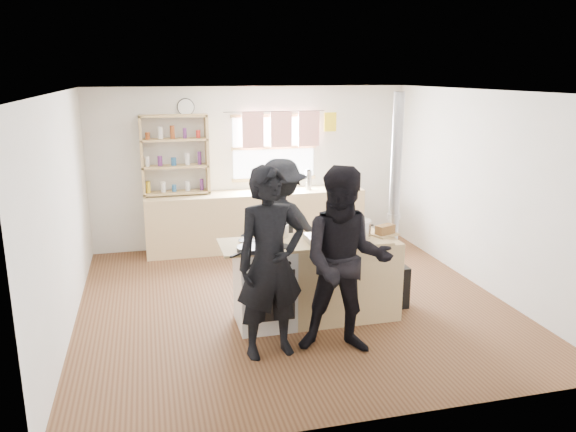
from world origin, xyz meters
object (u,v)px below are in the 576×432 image
object	(u,v)px
person_near_right	(345,262)
thermos	(308,180)
skillet_greens	(251,248)
stockpot_stove	(280,230)
person_near_left	(271,263)
bread_board	(385,231)
flue_heater	(392,253)
roast_tray	(323,238)
stockpot_counter	(358,229)
person_far	(281,227)
cooking_island	(317,280)

from	to	relation	value
person_near_right	thermos	bearing A→B (deg)	96.02
thermos	skillet_greens	world-z (taller)	thermos
stockpot_stove	person_near_left	distance (m)	0.93
bread_board	flue_heater	distance (m)	0.42
stockpot_stove	bread_board	xyz separation A→B (m)	(1.15, -0.24, -0.02)
roast_tray	person_near_right	bearing A→B (deg)	-90.21
person_near_left	skillet_greens	bearing A→B (deg)	94.75
thermos	bread_board	size ratio (longest dim) A/B	0.92
stockpot_stove	bread_board	world-z (taller)	stockpot_stove
stockpot_counter	roast_tray	bearing A→B (deg)	-174.44
roast_tray	person_far	distance (m)	0.97
stockpot_stove	person_near_right	xyz separation A→B (m)	(0.42, -0.99, -0.07)
person_near_left	cooking_island	bearing A→B (deg)	36.00
stockpot_stove	person_near_left	world-z (taller)	person_near_left
bread_board	person_near_right	bearing A→B (deg)	-134.61
thermos	person_far	bearing A→B (deg)	-115.36
stockpot_stove	stockpot_counter	xyz separation A→B (m)	(0.83, -0.24, 0.02)
thermos	person_near_left	xyz separation A→B (m)	(-1.37, -3.43, -0.12)
thermos	flue_heater	xyz separation A→B (m)	(0.26, -2.61, -0.40)
person_near_right	flue_heater	bearing A→B (deg)	61.85
cooking_island	flue_heater	size ratio (longest dim) A/B	0.79
cooking_island	person_near_left	xyz separation A→B (m)	(-0.67, -0.66, 0.47)
stockpot_counter	flue_heater	bearing A→B (deg)	19.80
person_near_right	person_far	bearing A→B (deg)	114.99
bread_board	person_near_left	world-z (taller)	person_near_left
roast_tray	bread_board	xyz separation A→B (m)	(0.74, 0.04, 0.01)
cooking_island	person_near_right	distance (m)	0.90
thermos	person_far	size ratio (longest dim) A/B	0.18
cooking_island	thermos	bearing A→B (deg)	75.76
skillet_greens	bread_board	size ratio (longest dim) A/B	1.23
thermos	cooking_island	distance (m)	2.92
bread_board	person_near_right	distance (m)	1.05
roast_tray	person_near_right	xyz separation A→B (m)	(-0.00, -0.71, -0.04)
thermos	flue_heater	size ratio (longest dim) A/B	0.12
person_near_right	person_near_left	bearing A→B (deg)	-172.27
bread_board	person_near_right	xyz separation A→B (m)	(-0.74, -0.75, -0.05)
bread_board	roast_tray	bearing A→B (deg)	-176.84
skillet_greens	person_near_left	distance (m)	0.46
person_near_right	skillet_greens	bearing A→B (deg)	162.53
roast_tray	person_far	xyz separation A→B (m)	(-0.25, 0.93, -0.12)
skillet_greens	stockpot_stove	world-z (taller)	stockpot_stove
skillet_greens	person_far	world-z (taller)	person_far
roast_tray	person_near_left	world-z (taller)	person_near_left
flue_heater	person_near_left	size ratio (longest dim) A/B	1.33
stockpot_stove	thermos	bearing A→B (deg)	67.19
thermos	stockpot_stove	size ratio (longest dim) A/B	1.48
person_far	stockpot_stove	bearing A→B (deg)	99.86
skillet_greens	stockpot_stove	size ratio (longest dim) A/B	1.99
skillet_greens	stockpot_counter	bearing A→B (deg)	8.99
thermos	person_near_left	bearing A→B (deg)	-111.78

